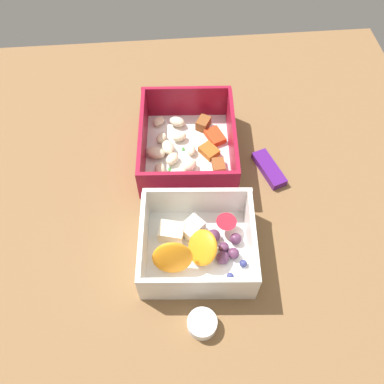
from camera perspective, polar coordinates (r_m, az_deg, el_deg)
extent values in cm
cube|color=brown|center=(59.74, 0.60, -2.41)|extent=(80.00, 80.00, 2.00)
cube|color=white|center=(64.23, -0.62, 5.52)|extent=(18.43, 15.52, 0.60)
cube|color=maroon|center=(67.62, -0.74, 12.83)|extent=(1.56, 14.39, 5.89)
cube|color=maroon|center=(56.55, -0.53, 0.97)|extent=(1.56, 14.39, 5.89)
cube|color=maroon|center=(62.15, 5.78, 7.49)|extent=(16.32, 1.68, 5.89)
cube|color=maroon|center=(62.13, -7.07, 7.28)|extent=(16.32, 1.68, 5.89)
ellipsoid|color=beige|center=(65.07, -1.85, 7.91)|extent=(2.13, 2.68, 1.20)
ellipsoid|color=beige|center=(62.83, -5.24, 5.59)|extent=(2.92, 3.50, 1.50)
ellipsoid|color=beige|center=(61.15, -0.55, 3.84)|extent=(3.03, 3.37, 1.39)
ellipsoid|color=beige|center=(65.16, -4.40, 7.69)|extent=(2.58, 2.38, 1.06)
ellipsoid|color=beige|center=(67.22, -2.13, 10.01)|extent=(2.80, 3.15, 1.30)
ellipsoid|color=beige|center=(63.35, -0.62, 6.04)|extent=(2.37, 1.85, 1.07)
ellipsoid|color=beige|center=(63.49, -3.42, 6.38)|extent=(3.16, 2.53, 1.40)
ellipsoid|color=beige|center=(60.19, -2.00, 2.57)|extent=(2.24, 2.95, 1.37)
ellipsoid|color=beige|center=(67.67, -4.78, 10.06)|extent=(2.62, 2.70, 1.11)
ellipsoid|color=beige|center=(61.17, -4.59, 3.32)|extent=(2.33, 1.70, 1.11)
ellipsoid|color=beige|center=(62.17, -2.84, 4.77)|extent=(2.96, 2.81, 1.21)
ellipsoid|color=beige|center=(59.68, -5.35, 1.54)|extent=(2.42, 3.01, 1.33)
cube|color=brown|center=(61.70, 3.81, 3.77)|extent=(2.48, 1.93, 1.20)
cube|color=#AD5B1E|center=(63.53, 2.45, 5.87)|extent=(3.64, 3.49, 1.08)
cube|color=brown|center=(66.99, 1.63, 9.76)|extent=(3.03, 2.80, 1.73)
cube|color=red|center=(65.62, 3.31, 7.93)|extent=(4.05, 3.46, 1.02)
cube|color=#387A33|center=(61.64, -4.59, 2.84)|extent=(0.60, 0.40, 0.20)
cube|color=#387A33|center=(62.72, -2.86, 4.30)|extent=(0.60, 0.40, 0.20)
cube|color=#387A33|center=(64.30, -1.27, 6.14)|extent=(0.60, 0.40, 0.20)
cube|color=#387A33|center=(61.37, -0.60, 2.76)|extent=(0.60, 0.40, 0.20)
cube|color=#387A33|center=(61.85, -3.23, 3.24)|extent=(0.60, 0.40, 0.20)
cube|color=white|center=(55.01, 0.73, -8.44)|extent=(14.36, 15.73, 0.60)
cube|color=white|center=(55.47, 0.67, -1.21)|extent=(1.77, 14.72, 5.33)
cube|color=white|center=(49.83, 0.86, -13.55)|extent=(1.77, 14.72, 5.33)
cube|color=white|center=(52.93, 8.48, -6.93)|extent=(12.04, 1.56, 5.33)
cube|color=white|center=(52.71, -6.99, -7.04)|extent=(12.04, 1.56, 5.33)
ellipsoid|color=orange|center=(51.30, -2.81, -9.37)|extent=(3.38, 5.28, 5.31)
ellipsoid|color=orange|center=(52.37, 1.15, -7.96)|extent=(5.98, 5.73, 4.37)
cube|color=#F4EACC|center=(54.91, -2.95, -5.74)|extent=(3.25, 3.87, 2.02)
cube|color=#F4EACC|center=(55.24, 0.01, -5.14)|extent=(3.78, 3.85, 1.85)
sphere|color=#562D4C|center=(54.27, 4.55, -7.90)|extent=(1.46, 1.46, 1.46)
sphere|color=#562D4C|center=(53.96, 5.95, -8.71)|extent=(1.55, 1.55, 1.55)
sphere|color=#562D4C|center=(54.93, 6.26, -6.65)|extent=(1.60, 1.60, 1.60)
sphere|color=#562D4C|center=(54.74, 3.10, -6.28)|extent=(1.84, 1.84, 1.84)
sphere|color=#562D4C|center=(53.45, 4.39, -9.36)|extent=(1.76, 1.76, 1.76)
cone|color=red|center=(55.40, 4.86, -4.79)|extent=(2.80, 2.80, 2.24)
sphere|color=navy|center=(52.98, 5.48, -11.86)|extent=(0.93, 0.93, 0.93)
sphere|color=navy|center=(52.49, 6.13, -13.20)|extent=(1.05, 1.05, 1.05)
sphere|color=navy|center=(52.64, 7.64, -13.14)|extent=(1.07, 1.07, 1.07)
sphere|color=navy|center=(53.80, 7.33, -10.09)|extent=(1.02, 1.02, 1.02)
cube|color=#51197A|center=(63.09, 10.93, 3.26)|extent=(7.40, 4.51, 1.20)
cylinder|color=white|center=(51.03, 1.45, -18.27)|extent=(3.65, 3.65, 1.73)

